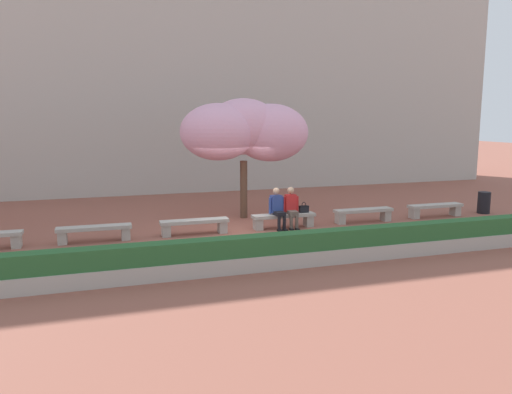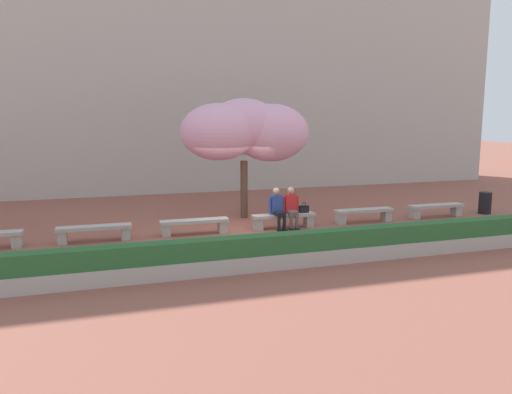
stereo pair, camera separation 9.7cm
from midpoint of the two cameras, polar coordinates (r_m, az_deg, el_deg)
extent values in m
plane|color=#8E5142|center=(15.31, -1.97, -3.92)|extent=(100.00, 100.00, 0.00)
cube|color=#B7B2A8|center=(24.98, -8.77, 13.64)|extent=(32.39, 4.00, 10.93)
cube|color=#ADA89E|center=(14.84, -25.86, -4.57)|extent=(0.24, 0.34, 0.35)
cube|color=#ADA89E|center=(14.65, -18.18, -3.36)|extent=(2.03, 0.45, 0.10)
cube|color=#ADA89E|center=(14.74, -21.43, -4.36)|extent=(0.24, 0.34, 0.35)
cube|color=#ADA89E|center=(14.71, -14.85, -4.06)|extent=(0.24, 0.34, 0.35)
cube|color=#ADA89E|center=(14.90, -7.22, -2.77)|extent=(2.03, 0.45, 0.10)
cube|color=#ADA89E|center=(14.83, -10.42, -3.80)|extent=(0.24, 0.34, 0.35)
cube|color=#ADA89E|center=(15.11, -4.05, -3.42)|extent=(0.24, 0.34, 0.35)
cube|color=#ADA89E|center=(15.67, 3.01, -2.12)|extent=(2.03, 0.45, 0.10)
cube|color=#ADA89E|center=(15.45, 0.06, -3.13)|extent=(0.24, 0.34, 0.35)
cube|color=#ADA89E|center=(16.02, 5.84, -2.73)|extent=(0.24, 0.34, 0.35)
cube|color=#ADA89E|center=(16.88, 12.02, -1.50)|extent=(2.03, 0.45, 0.10)
cube|color=#ADA89E|center=(16.53, 9.44, -2.44)|extent=(0.24, 0.34, 0.35)
cube|color=#ADA89E|center=(17.35, 14.43, -2.06)|extent=(0.24, 0.34, 0.35)
cube|color=#ADA89E|center=(18.45, 19.66, -0.94)|extent=(2.03, 0.45, 0.10)
cube|color=#ADA89E|center=(18.00, 17.47, -1.79)|extent=(0.24, 0.34, 0.35)
cube|color=#ADA89E|center=(19.01, 21.67, -1.46)|extent=(0.24, 0.34, 0.35)
cube|color=black|center=(15.26, 2.57, -3.85)|extent=(0.12, 0.23, 0.06)
cylinder|color=black|center=(15.26, 2.47, -3.04)|extent=(0.10, 0.10, 0.42)
cube|color=black|center=(15.33, 3.17, -3.79)|extent=(0.12, 0.23, 0.06)
cylinder|color=black|center=(15.34, 3.07, -2.98)|extent=(0.10, 0.10, 0.42)
cube|color=black|center=(15.41, 2.48, -1.90)|extent=(0.32, 0.43, 0.12)
cube|color=#2D4289|center=(15.55, 2.13, -0.78)|extent=(0.36, 0.25, 0.54)
sphere|color=tan|center=(15.49, 2.14, 0.70)|extent=(0.21, 0.21, 0.21)
cylinder|color=#2D4289|center=(15.45, 1.46, -0.99)|extent=(0.09, 0.09, 0.50)
cylinder|color=#2D4289|center=(15.63, 2.85, -0.88)|extent=(0.09, 0.09, 0.50)
cube|color=black|center=(15.41, 3.92, -3.73)|extent=(0.12, 0.23, 0.06)
cylinder|color=brown|center=(15.42, 3.87, -2.92)|extent=(0.10, 0.10, 0.42)
cube|color=black|center=(15.46, 4.56, -3.69)|extent=(0.12, 0.23, 0.06)
cylinder|color=brown|center=(15.47, 4.51, -2.89)|extent=(0.10, 0.10, 0.42)
cube|color=brown|center=(15.56, 4.01, -1.80)|extent=(0.32, 0.43, 0.12)
cube|color=red|center=(15.72, 3.80, -0.68)|extent=(0.36, 0.25, 0.54)
sphere|color=tan|center=(15.66, 3.81, 0.78)|extent=(0.21, 0.21, 0.21)
cylinder|color=red|center=(15.65, 3.08, -0.87)|extent=(0.09, 0.09, 0.50)
cylinder|color=red|center=(15.77, 4.55, -0.81)|extent=(0.09, 0.09, 0.50)
cube|color=black|center=(15.92, 5.31, -1.39)|extent=(0.30, 0.14, 0.22)
cube|color=black|center=(15.90, 5.32, -1.07)|extent=(0.30, 0.15, 0.04)
torus|color=black|center=(15.89, 5.31, -0.82)|extent=(0.14, 0.02, 0.14)
cylinder|color=#513828|center=(17.17, -1.57, 0.87)|extent=(0.25, 0.25, 1.98)
ellipsoid|color=#EAA8C6|center=(17.00, -1.61, 8.05)|extent=(2.52, 2.27, 1.89)
ellipsoid|color=#EAA8C6|center=(16.59, -4.53, 7.43)|extent=(2.50, 2.49, 1.88)
ellipsoid|color=#EAA8C6|center=(17.17, 1.52, 7.36)|extent=(2.62, 2.28, 1.96)
cube|color=#ADA89E|center=(11.72, 3.33, -7.11)|extent=(20.66, 0.50, 0.36)
cube|color=#285B2D|center=(11.61, 3.35, -5.21)|extent=(20.56, 0.44, 0.44)
cylinder|color=black|center=(19.84, 24.47, -0.59)|extent=(0.44, 0.44, 0.78)
camera|label=1|loc=(0.05, -90.18, -0.03)|focal=35.00mm
camera|label=2|loc=(0.05, 89.82, 0.03)|focal=35.00mm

